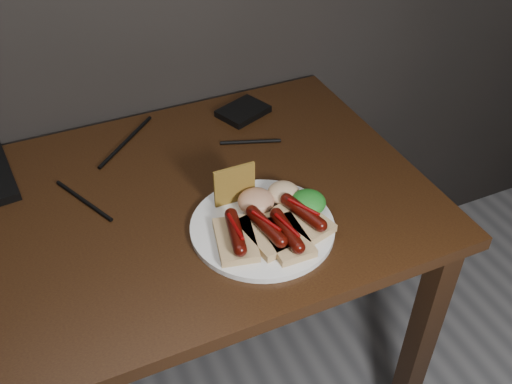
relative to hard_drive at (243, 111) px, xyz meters
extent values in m
cube|color=#331F0C|center=(-0.44, -0.25, -0.02)|extent=(1.40, 0.70, 0.03)
cube|color=#331F0C|center=(0.21, -0.55, -0.40)|extent=(0.05, 0.05, 0.72)
cube|color=#331F0C|center=(0.21, 0.05, -0.40)|extent=(0.05, 0.05, 0.72)
cube|color=black|center=(0.00, 0.00, 0.00)|extent=(0.14, 0.12, 0.02)
cylinder|color=black|center=(-0.43, -0.18, 0.00)|extent=(0.08, 0.17, 0.01)
cylinder|color=black|center=(-0.30, 0.00, 0.00)|extent=(0.16, 0.16, 0.01)
cylinder|color=black|center=(-0.03, -0.12, 0.00)|extent=(0.13, 0.05, 0.01)
cylinder|color=silver|center=(-0.13, -0.40, 0.00)|extent=(0.33, 0.33, 0.01)
cube|color=#D6AE7E|center=(-0.20, -0.42, 0.01)|extent=(0.09, 0.13, 0.02)
cylinder|color=#490B04|center=(-0.20, -0.42, 0.03)|extent=(0.04, 0.10, 0.02)
sphere|color=#490B04|center=(-0.21, -0.47, 0.03)|extent=(0.03, 0.02, 0.02)
sphere|color=#490B04|center=(-0.18, -0.38, 0.03)|extent=(0.03, 0.02, 0.02)
cylinder|color=#640404|center=(-0.20, -0.42, 0.04)|extent=(0.01, 0.07, 0.01)
cube|color=#D6AE7E|center=(-0.14, -0.43, 0.01)|extent=(0.09, 0.12, 0.02)
cylinder|color=#490B04|center=(-0.14, -0.43, 0.03)|extent=(0.04, 0.10, 0.02)
sphere|color=#490B04|center=(-0.13, -0.48, 0.03)|extent=(0.03, 0.02, 0.02)
sphere|color=#490B04|center=(-0.15, -0.38, 0.03)|extent=(0.03, 0.02, 0.02)
cylinder|color=#640404|center=(-0.14, -0.43, 0.04)|extent=(0.03, 0.07, 0.01)
cube|color=#D6AE7E|center=(-0.06, -0.43, 0.01)|extent=(0.10, 0.13, 0.02)
cylinder|color=#490B04|center=(-0.06, -0.43, 0.03)|extent=(0.05, 0.10, 0.02)
sphere|color=#490B04|center=(-0.05, -0.47, 0.03)|extent=(0.03, 0.02, 0.02)
sphere|color=#490B04|center=(-0.07, -0.38, 0.03)|extent=(0.03, 0.02, 0.02)
cylinder|color=#640404|center=(-0.06, -0.43, 0.04)|extent=(0.04, 0.07, 0.01)
cube|color=#D6AE7E|center=(-0.11, -0.46, 0.01)|extent=(0.07, 0.12, 0.02)
cylinder|color=#490B04|center=(-0.11, -0.46, 0.03)|extent=(0.03, 0.10, 0.02)
sphere|color=#490B04|center=(-0.11, -0.50, 0.03)|extent=(0.03, 0.02, 0.02)
sphere|color=#490B04|center=(-0.11, -0.41, 0.03)|extent=(0.03, 0.02, 0.02)
cylinder|color=#640404|center=(-0.11, -0.46, 0.04)|extent=(0.02, 0.07, 0.01)
cube|color=#AD832F|center=(-0.15, -0.31, 0.05)|extent=(0.08, 0.01, 0.08)
ellipsoid|color=#165911|center=(-0.03, -0.39, 0.02)|extent=(0.07, 0.07, 0.04)
ellipsoid|color=maroon|center=(-0.12, -0.35, 0.02)|extent=(0.07, 0.07, 0.04)
ellipsoid|color=beige|center=(-0.06, -0.35, 0.02)|extent=(0.06, 0.06, 0.04)
camera|label=1|loc=(-0.47, -1.12, 0.75)|focal=40.00mm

